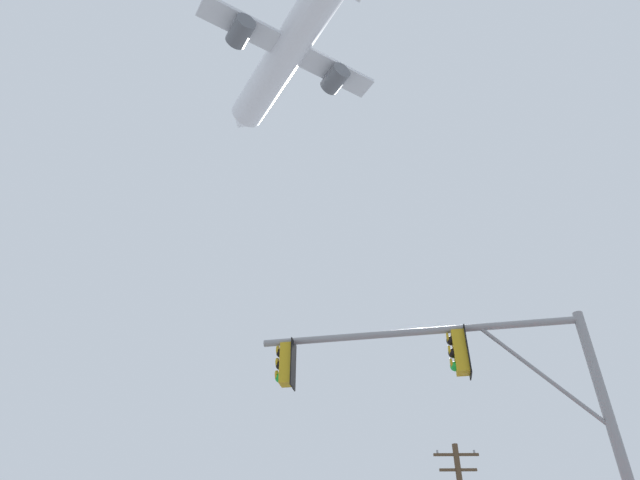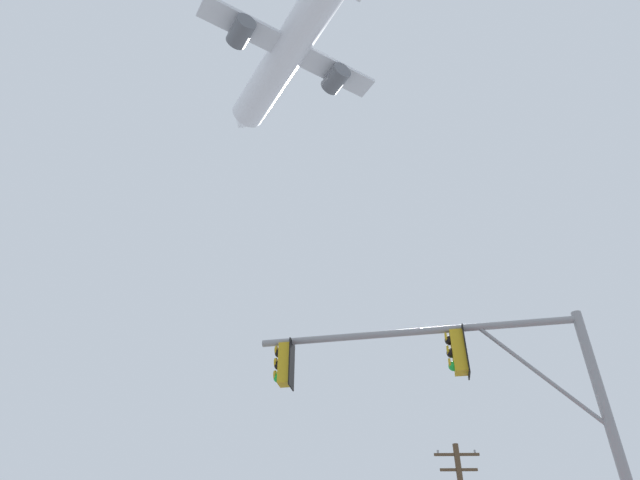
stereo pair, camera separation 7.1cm
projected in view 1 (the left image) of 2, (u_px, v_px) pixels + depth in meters
signal_pole_near at (477, 397)px, 10.47m from camera, size 6.66×1.28×6.62m
airplane at (288, 51)px, 59.43m from camera, size 18.92×24.50×7.34m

